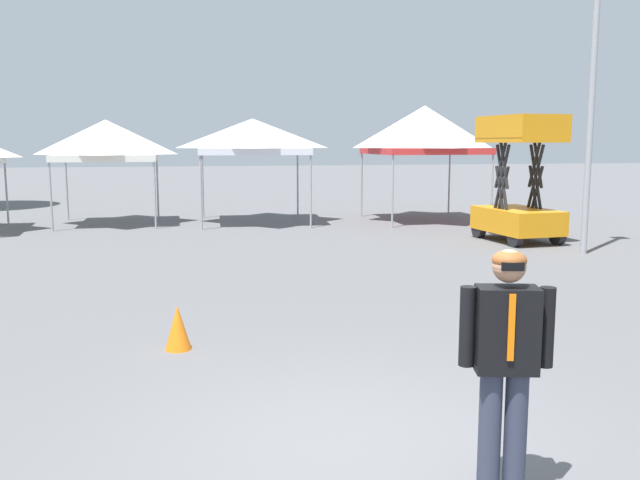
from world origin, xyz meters
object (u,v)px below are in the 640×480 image
(scissor_lift, at_px, (518,202))
(canopy_tent_far_right, at_px, (425,130))
(person_foreground, at_px, (506,356))
(traffic_cone_lot_center, at_px, (178,327))
(canopy_tent_far_left, at_px, (253,137))
(light_pole_near_lift, at_px, (595,34))
(canopy_tent_behind_left, at_px, (106,140))

(scissor_lift, bearing_deg, canopy_tent_far_right, 97.02)
(scissor_lift, height_order, person_foreground, scissor_lift)
(canopy_tent_far_right, distance_m, traffic_cone_lot_center, 15.09)
(canopy_tent_far_left, xyz_separation_m, light_pole_near_lift, (6.54, -7.75, 2.15))
(canopy_tent_behind_left, xyz_separation_m, light_pole_near_lift, (10.96, -8.31, 2.27))
(scissor_lift, distance_m, person_foreground, 13.24)
(canopy_tent_far_left, height_order, light_pole_near_lift, light_pole_near_lift)
(scissor_lift, xyz_separation_m, traffic_cone_lot_center, (-8.63, -7.52, -0.74))
(canopy_tent_behind_left, height_order, canopy_tent_far_left, canopy_tent_far_left)
(person_foreground, xyz_separation_m, traffic_cone_lot_center, (-2.18, 4.04, -0.76))
(person_foreground, bearing_deg, light_pole_near_lift, 53.61)
(person_foreground, bearing_deg, canopy_tent_far_right, 70.61)
(canopy_tent_far_right, height_order, light_pole_near_lift, light_pole_near_lift)
(canopy_tent_behind_left, height_order, light_pole_near_lift, light_pole_near_lift)
(canopy_tent_behind_left, relative_size, light_pole_near_lift, 0.37)
(canopy_tent_far_left, relative_size, scissor_lift, 1.12)
(canopy_tent_far_left, xyz_separation_m, canopy_tent_far_right, (5.44, -0.60, 0.21))
(canopy_tent_far_left, xyz_separation_m, scissor_lift, (6.06, -5.59, -1.67))
(light_pole_near_lift, bearing_deg, canopy_tent_far_right, 98.74)
(traffic_cone_lot_center, bearing_deg, scissor_lift, 41.08)
(canopy_tent_behind_left, distance_m, light_pole_near_lift, 13.94)
(scissor_lift, relative_size, traffic_cone_lot_center, 5.75)
(canopy_tent_far_left, distance_m, person_foreground, 17.24)
(canopy_tent_behind_left, height_order, scissor_lift, canopy_tent_behind_left)
(canopy_tent_behind_left, distance_m, traffic_cone_lot_center, 13.98)
(canopy_tent_far_right, xyz_separation_m, light_pole_near_lift, (1.10, -7.16, 1.94))
(canopy_tent_behind_left, distance_m, person_foreground, 18.23)
(traffic_cone_lot_center, bearing_deg, canopy_tent_far_right, 57.38)
(canopy_tent_far_left, distance_m, scissor_lift, 8.41)
(canopy_tent_behind_left, distance_m, scissor_lift, 12.24)
(scissor_lift, bearing_deg, traffic_cone_lot_center, -138.92)
(canopy_tent_far_left, height_order, person_foreground, canopy_tent_far_left)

